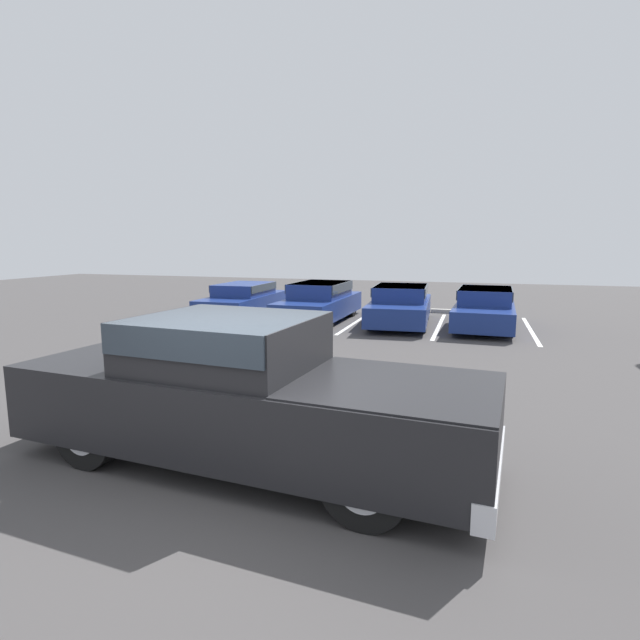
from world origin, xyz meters
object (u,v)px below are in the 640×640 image
object	(u,v)px
parked_sedan_a	(244,299)
wheel_stop_curb	(457,312)
parked_sedan_b	(320,301)
parked_sedan_d	(485,307)
pickup_truck	(249,392)
parked_sedan_c	(400,304)

from	to	relation	value
parked_sedan_a	wheel_stop_curb	distance (m)	7.98
parked_sedan_b	parked_sedan_d	size ratio (longest dim) A/B	1.02
pickup_truck	parked_sedan_a	world-z (taller)	pickup_truck
pickup_truck	parked_sedan_d	bearing A→B (deg)	80.27
pickup_truck	parked_sedan_b	size ratio (longest dim) A/B	1.22
wheel_stop_curb	parked_sedan_a	bearing A→B (deg)	-158.12
pickup_truck	parked_sedan_b	world-z (taller)	pickup_truck
parked_sedan_d	parked_sedan_a	bearing A→B (deg)	-87.87
parked_sedan_b	parked_sedan_c	size ratio (longest dim) A/B	1.04
parked_sedan_a	parked_sedan_c	world-z (taller)	parked_sedan_c
parked_sedan_a	parked_sedan_b	size ratio (longest dim) A/B	0.94
parked_sedan_a	parked_sedan_d	size ratio (longest dim) A/B	0.96
parked_sedan_a	wheel_stop_curb	xyz separation A→B (m)	(7.39, 2.97, -0.57)
parked_sedan_b	wheel_stop_curb	world-z (taller)	parked_sedan_b
pickup_truck	wheel_stop_curb	world-z (taller)	pickup_truck
pickup_truck	parked_sedan_a	bearing A→B (deg)	120.93
parked_sedan_b	wheel_stop_curb	bearing A→B (deg)	127.13
parked_sedan_a	pickup_truck	bearing A→B (deg)	25.08
parked_sedan_a	parked_sedan_b	distance (m)	3.00
parked_sedan_c	parked_sedan_b	bearing A→B (deg)	-91.58
parked_sedan_b	wheel_stop_curb	size ratio (longest dim) A/B	2.52
parked_sedan_c	wheel_stop_curb	xyz separation A→B (m)	(1.68, 3.15, -0.60)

